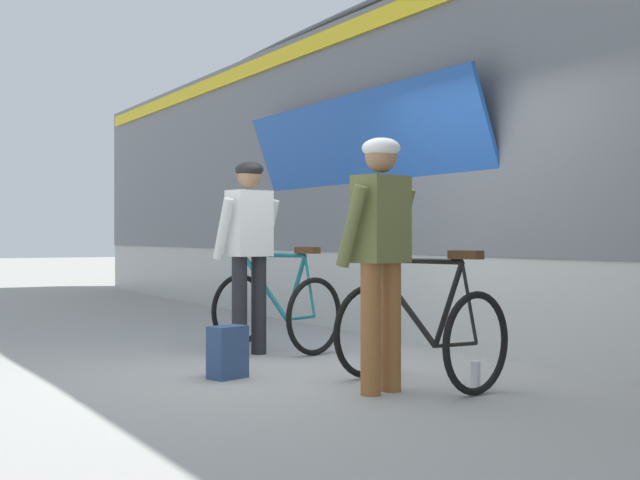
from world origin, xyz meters
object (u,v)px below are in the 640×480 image
(cyclist_far_in_white, at_px, (249,239))
(bicycle_near_black, at_px, (419,331))
(backpack_on_platform, at_px, (228,352))
(water_bottle_by_the_backpack, at_px, (211,362))
(bicycle_far_teal, at_px, (276,308))
(train_car, at_px, (523,156))
(cyclist_near_in_olive, at_px, (381,240))
(water_bottle_near_the_bikes, at_px, (475,374))

(cyclist_far_in_white, distance_m, bicycle_near_black, 2.27)
(backpack_on_platform, distance_m, water_bottle_by_the_backpack, 0.21)
(water_bottle_by_the_backpack, bearing_deg, bicycle_near_black, -46.15)
(bicycle_far_teal, relative_size, water_bottle_by_the_backpack, 5.70)
(bicycle_far_teal, bearing_deg, water_bottle_by_the_backpack, -134.85)
(cyclist_far_in_white, distance_m, bicycle_far_teal, 0.76)
(train_car, relative_size, water_bottle_by_the_backpack, 97.97)
(cyclist_near_in_olive, height_order, water_bottle_near_the_bikes, cyclist_near_in_olive)
(cyclist_near_in_olive, bearing_deg, train_car, 34.32)
(cyclist_near_in_olive, relative_size, water_bottle_by_the_backpack, 8.13)
(train_car, relative_size, water_bottle_near_the_bikes, 110.49)
(water_bottle_by_the_backpack, bearing_deg, cyclist_far_in_white, 51.45)
(backpack_on_platform, height_order, water_bottle_near_the_bikes, backpack_on_platform)
(train_car, height_order, bicycle_near_black, train_car)
(train_car, xyz_separation_m, bicycle_near_black, (-2.95, -2.19, -1.56))
(water_bottle_near_the_bikes, xyz_separation_m, water_bottle_by_the_backpack, (-1.44, 1.43, 0.01))
(cyclist_near_in_olive, xyz_separation_m, backpack_on_platform, (-0.67, 1.10, -0.85))
(cyclist_far_in_white, bearing_deg, bicycle_far_teal, 25.24)
(bicycle_far_teal, xyz_separation_m, water_bottle_near_the_bikes, (0.32, -2.56, -0.31))
(train_car, xyz_separation_m, water_bottle_near_the_bikes, (-2.65, -2.44, -1.87))
(cyclist_far_in_white, distance_m, backpack_on_platform, 1.58)
(cyclist_near_in_olive, height_order, water_bottle_by_the_backpack, cyclist_near_in_olive)
(bicycle_near_black, height_order, water_bottle_by_the_backpack, bicycle_near_black)
(backpack_on_platform, relative_size, water_bottle_near_the_bikes, 2.08)
(backpack_on_platform, xyz_separation_m, water_bottle_near_the_bikes, (1.38, -1.25, -0.10))
(backpack_on_platform, bearing_deg, train_car, -1.52)
(bicycle_near_black, bearing_deg, water_bottle_near_the_bikes, -39.34)
(train_car, distance_m, bicycle_near_black, 3.99)
(train_car, distance_m, bicycle_far_teal, 3.36)
(backpack_on_platform, bearing_deg, bicycle_far_teal, 33.09)
(cyclist_far_in_white, xyz_separation_m, bicycle_near_black, (0.37, -2.14, -0.65))
(backpack_on_platform, bearing_deg, cyclist_far_in_white, 40.49)
(bicycle_far_teal, height_order, backpack_on_platform, bicycle_far_teal)
(backpack_on_platform, bearing_deg, water_bottle_by_the_backpack, 91.72)
(water_bottle_near_the_bikes, relative_size, water_bottle_by_the_backpack, 0.89)
(bicycle_near_black, bearing_deg, bicycle_far_teal, 90.36)
(train_car, bearing_deg, cyclist_near_in_olive, -145.68)
(cyclist_far_in_white, bearing_deg, water_bottle_near_the_bikes, -74.14)
(train_car, relative_size, cyclist_far_in_white, 12.04)
(bicycle_near_black, bearing_deg, cyclist_far_in_white, 99.86)
(water_bottle_by_the_backpack, bearing_deg, water_bottle_near_the_bikes, -44.82)
(water_bottle_near_the_bikes, bearing_deg, backpack_on_platform, 137.71)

